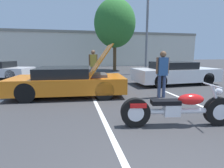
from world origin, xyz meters
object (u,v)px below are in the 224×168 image
Objects in this scene: light_pole at (148,26)px; motorcycle at (177,109)px; parked_car_right_row at (175,73)px; show_car_hood_open at (69,81)px; spectator_midground at (162,70)px; tree_background at (115,24)px; spectator_by_show_car at (93,63)px.

motorcycle is at bearing -109.86° from light_pole.
parked_car_right_row is at bearing -95.35° from light_pole.
spectator_midground is (3.43, -1.08, 0.47)m from show_car_hood_open.
light_pole is 2.58× the size of motorcycle.
show_car_hood_open is at bearing 134.75° from motorcycle.
tree_background is at bearing 86.07° from spectator_midground.
light_pole is at bearing -61.21° from tree_background.
spectator_by_show_car is at bearing -147.27° from light_pole.
spectator_by_show_car reaches higher than spectator_midground.
spectator_by_show_car is at bearing 115.98° from spectator_midground.
spectator_by_show_car is (-4.70, -3.02, -2.65)m from light_pole.
spectator_by_show_car is at bearing 156.37° from parked_car_right_row.
tree_background is 11.25m from spectator_midground.
tree_background is 9.09m from parked_car_right_row.
light_pole reaches higher than tree_background.
parked_car_right_row is 3.40m from spectator_midground.
tree_background is at bearing 98.16° from parked_car_right_row.
show_car_hood_open reaches higher than parked_car_right_row.
tree_background reaches higher than spectator_by_show_car.
light_pole is 9.23m from show_car_hood_open.
motorcycle is at bearing -110.60° from spectator_midground.
spectator_midground is at bearing -12.38° from show_car_hood_open.
light_pole is 8.22m from spectator_midground.
light_pole is at bearing 70.39° from spectator_midground.
light_pole is 1.49× the size of parked_car_right_row.
motorcycle is (-1.67, -13.20, -4.01)m from tree_background.
show_car_hood_open is at bearing -134.09° from light_pole.
light_pole is at bearing 82.85° from parked_car_right_row.
show_car_hood_open is at bearing -113.39° from tree_background.
tree_background is at bearing 71.78° from show_car_hood_open.
parked_car_right_row is at bearing -80.04° from tree_background.
light_pole is 5.70m from parked_car_right_row.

